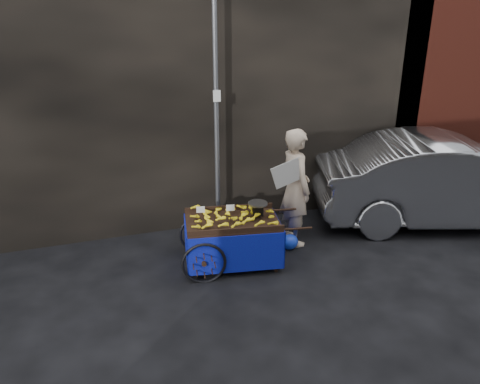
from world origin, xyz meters
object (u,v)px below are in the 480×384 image
object	(u,v)px
parked_car	(451,180)
banana_cart	(230,226)
vendor	(295,187)
plastic_bag	(290,242)

from	to	relation	value
parked_car	banana_cart	bearing A→B (deg)	110.94
vendor	parked_car	bearing A→B (deg)	-95.10
parked_car	vendor	bearing A→B (deg)	105.17
plastic_bag	banana_cart	bearing A→B (deg)	-173.18
banana_cart	plastic_bag	world-z (taller)	banana_cart
banana_cart	parked_car	xyz separation A→B (m)	(4.26, 0.24, 0.15)
vendor	plastic_bag	xyz separation A→B (m)	(-0.18, -0.25, -0.85)
banana_cart	vendor	distance (m)	1.34
vendor	plastic_bag	bearing A→B (deg)	141.84
vendor	parked_car	world-z (taller)	vendor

